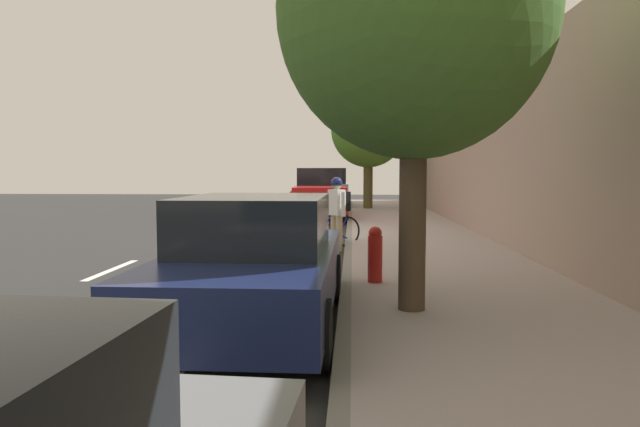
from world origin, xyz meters
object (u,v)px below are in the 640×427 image
bicycle_at_curb (329,232)px  street_tree_mid_block (415,12)px  parked_suv_silver_far (329,187)px  parked_sedan_dark_blue_second (256,263)px  pedestrian_on_phone (407,189)px  street_tree_far_end (368,130)px  parked_pickup_red_mid (319,196)px  cyclist_with_backpack (338,206)px  fire_hydrant (375,254)px

bicycle_at_curb → street_tree_mid_block: (1.27, -6.47, 3.26)m
parked_suv_silver_far → street_tree_mid_block: 21.83m
parked_sedan_dark_blue_second → pedestrian_on_phone: 19.84m
pedestrian_on_phone → street_tree_far_end: bearing=175.9°
parked_pickup_red_mid → cyclist_with_backpack: 8.78m
street_tree_far_end → parked_sedan_dark_blue_second: bearing=-95.3°
cyclist_with_backpack → street_tree_mid_block: bearing=-80.1°
pedestrian_on_phone → parked_sedan_dark_blue_second: bearing=-100.3°
parked_pickup_red_mid → street_tree_far_end: (1.98, 4.47, 2.83)m
cyclist_with_backpack → pedestrian_on_phone: size_ratio=1.06×
parked_pickup_red_mid → bicycle_at_curb: 8.34m
parked_sedan_dark_blue_second → parked_pickup_red_mid: (-0.17, 15.18, 0.15)m
cyclist_with_backpack → street_tree_far_end: (1.05, 13.20, 2.71)m
street_tree_mid_block → pedestrian_on_phone: 19.36m
fire_hydrant → pedestrian_on_phone: bearing=83.1°
street_tree_mid_block → parked_sedan_dark_blue_second: bearing=-167.0°
parked_suv_silver_far → bicycle_at_curb: size_ratio=3.15×
parked_suv_silver_far → pedestrian_on_phone: size_ratio=2.99×
parked_suv_silver_far → street_tree_mid_block: (1.88, -21.59, 2.62)m
parked_pickup_red_mid → street_tree_mid_block: 15.14m
street_tree_far_end → pedestrian_on_phone: bearing=-4.1°
cyclist_with_backpack → street_tree_far_end: 13.51m
parked_suv_silver_far → pedestrian_on_phone: 4.40m
parked_suv_silver_far → pedestrian_on_phone: bearing=-34.5°
parked_pickup_red_mid → pedestrian_on_phone: (3.73, 4.34, 0.13)m
street_tree_far_end → fire_hydrant: (-0.37, -17.56, -3.16)m
bicycle_at_curb → street_tree_mid_block: size_ratio=0.29×
parked_pickup_red_mid → parked_suv_silver_far: parked_suv_silver_far is taller
pedestrian_on_phone → fire_hydrant: pedestrian_on_phone is taller
bicycle_at_curb → parked_pickup_red_mid: bearing=94.9°
parked_pickup_red_mid → street_tree_mid_block: (1.98, -14.76, 2.75)m
bicycle_at_curb → pedestrian_on_phone: (3.02, 12.64, 0.64)m
parked_pickup_red_mid → cyclist_with_backpack: (0.93, -8.73, 0.12)m
parked_suv_silver_far → cyclist_with_backpack: parked_suv_silver_far is taller
pedestrian_on_phone → parked_pickup_red_mid: bearing=-130.7°
bicycle_at_curb → street_tree_mid_block: street_tree_mid_block is taller
parked_pickup_red_mid → parked_sedan_dark_blue_second: bearing=-89.4°
cyclist_with_backpack → street_tree_far_end: street_tree_far_end is taller
bicycle_at_curb → street_tree_far_end: size_ratio=0.28×
parked_suv_silver_far → fire_hydrant: parked_suv_silver_far is taller
cyclist_with_backpack → fire_hydrant: (0.68, -4.36, -0.45)m
bicycle_at_curb → street_tree_far_end: (1.27, 12.76, 3.34)m
pedestrian_on_phone → fire_hydrant: (-2.12, -17.43, -0.46)m
parked_suv_silver_far → bicycle_at_curb: bearing=-87.7°
parked_sedan_dark_blue_second → fire_hydrant: size_ratio=5.26×
street_tree_far_end → parked_suv_silver_far: bearing=128.4°
parked_suv_silver_far → bicycle_at_curb: 15.15m
street_tree_far_end → fire_hydrant: 17.85m
bicycle_at_curb → cyclist_with_backpack: bearing=-63.1°
parked_pickup_red_mid → cyclist_with_backpack: bearing=-83.9°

